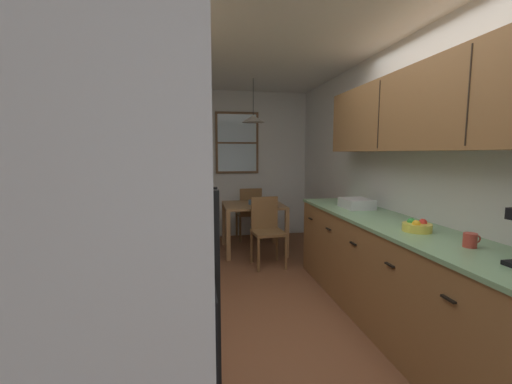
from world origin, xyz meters
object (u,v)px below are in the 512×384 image
at_px(refrigerator, 85,371).
at_px(storage_canister, 139,234).
at_px(dish_rack, 357,203).
at_px(fruit_bowl, 417,226).
at_px(microwave_over_range, 89,115).
at_px(dining_chair_near, 267,228).
at_px(trash_bin, 194,241).
at_px(stove_range, 127,356).
at_px(dining_chair_far, 250,211).
at_px(mug_spare, 470,240).
at_px(dining_table, 253,211).
at_px(table_serving_bowl, 255,202).

height_order(refrigerator, storage_canister, refrigerator).
bearing_deg(dish_rack, fruit_bowl, -92.56).
distance_m(fruit_bowl, dish_rack, 1.06).
distance_m(microwave_over_range, dining_chair_near, 3.13).
bearing_deg(trash_bin, stove_range, -96.17).
relative_size(dining_chair_far, dish_rack, 2.65).
bearing_deg(dish_rack, dining_chair_near, 128.69).
xyz_separation_m(refrigerator, dish_rack, (1.97, 2.31, 0.07)).
distance_m(mug_spare, fruit_bowl, 0.44).
relative_size(stove_range, dish_rack, 3.24).
relative_size(trash_bin, fruit_bowl, 3.13).
bearing_deg(mug_spare, fruit_bowl, 97.09).
height_order(microwave_over_range, trash_bin, microwave_over_range).
bearing_deg(refrigerator, storage_canister, 92.42).
height_order(dining_table, dish_rack, dish_rack).
bearing_deg(table_serving_bowl, microwave_over_range, -112.21).
xyz_separation_m(dining_chair_near, storage_canister, (-1.25, -2.09, 0.48)).
relative_size(mug_spare, fruit_bowl, 0.56).
bearing_deg(trash_bin, table_serving_bowl, 27.55).
bearing_deg(dining_chair_far, storage_canister, -109.94).
height_order(refrigerator, microwave_over_range, microwave_over_range).
height_order(refrigerator, mug_spare, refrigerator).
bearing_deg(table_serving_bowl, fruit_bowl, -73.51).
distance_m(storage_canister, table_serving_bowl, 2.97).
bearing_deg(storage_canister, refrigerator, -87.58).
height_order(dining_chair_far, dish_rack, dish_rack).
bearing_deg(dining_chair_far, stove_range, -107.54).
bearing_deg(refrigerator, dish_rack, 49.42).
distance_m(refrigerator, trash_bin, 3.48).
height_order(dish_rack, table_serving_bowl, dish_rack).
bearing_deg(refrigerator, dining_table, 73.91).
relative_size(dining_table, table_serving_bowl, 4.80).
distance_m(trash_bin, table_serving_bowl, 1.09).
xyz_separation_m(fruit_bowl, dish_rack, (0.05, 1.06, 0.01)).
height_order(dining_chair_near, storage_canister, storage_canister).
bearing_deg(table_serving_bowl, trash_bin, -152.45).
bearing_deg(dining_table, trash_bin, -151.35).
bearing_deg(trash_bin, dish_rack, -33.01).
bearing_deg(trash_bin, mug_spare, -56.47).
relative_size(microwave_over_range, dining_chair_near, 0.69).
height_order(microwave_over_range, dining_chair_far, microwave_over_range).
relative_size(storage_canister, dish_rack, 0.48).
distance_m(refrigerator, dining_chair_near, 3.50).
relative_size(refrigerator, table_serving_bowl, 9.48).
bearing_deg(dining_chair_far, dining_table, -93.69).
bearing_deg(microwave_over_range, dish_rack, 36.92).
relative_size(trash_bin, table_serving_bowl, 3.55).
bearing_deg(fruit_bowl, refrigerator, -147.05).
bearing_deg(mug_spare, microwave_over_range, -177.06).
height_order(dining_table, fruit_bowl, fruit_bowl).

